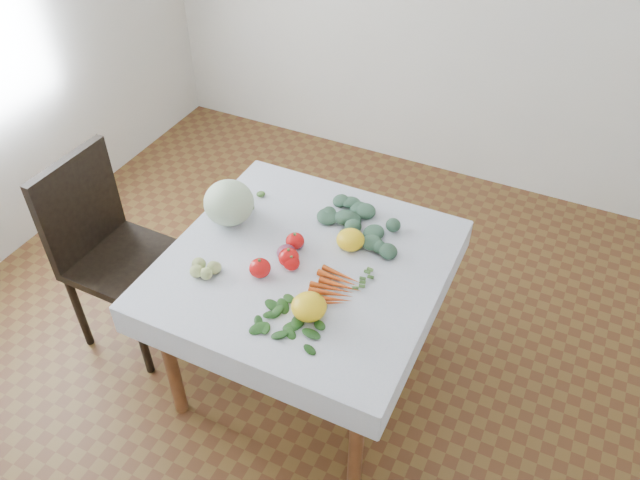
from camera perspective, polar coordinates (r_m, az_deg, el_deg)
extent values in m
plane|color=brown|center=(3.16, -1.16, -12.00)|extent=(4.00, 4.00, 0.00)
cube|color=brown|center=(2.62, -1.38, -2.35)|extent=(1.00, 1.00, 0.04)
cylinder|color=brown|center=(2.83, -13.52, -10.68)|extent=(0.06, 0.06, 0.71)
cylinder|color=brown|center=(2.54, 3.36, -17.78)|extent=(0.06, 0.06, 0.71)
cylinder|color=brown|center=(3.31, -4.63, -0.06)|extent=(0.06, 0.06, 0.71)
cylinder|color=brown|center=(3.07, 9.88, -4.77)|extent=(0.06, 0.06, 0.71)
cube|color=white|center=(2.60, -1.38, -1.99)|extent=(1.12, 1.12, 0.01)
cube|color=black|center=(3.12, -17.33, -1.93)|extent=(0.46, 0.46, 0.04)
cube|color=black|center=(3.08, -21.21, 2.98)|extent=(0.05, 0.46, 0.50)
cylinder|color=black|center=(3.33, -21.15, -6.13)|extent=(0.04, 0.04, 0.47)
cylinder|color=black|center=(3.10, -15.96, -8.73)|extent=(0.04, 0.04, 0.47)
cylinder|color=black|center=(3.50, -16.90, -2.05)|extent=(0.04, 0.04, 0.47)
cylinder|color=black|center=(3.29, -11.73, -4.20)|extent=(0.04, 0.04, 0.47)
ellipsoid|color=beige|center=(2.77, -8.33, 3.39)|extent=(0.26, 0.26, 0.20)
ellipsoid|color=red|center=(2.56, -2.88, -1.60)|extent=(0.09, 0.09, 0.08)
ellipsoid|color=red|center=(2.55, -2.62, -2.10)|extent=(0.07, 0.07, 0.06)
ellipsoid|color=red|center=(2.52, -5.51, -2.56)|extent=(0.10, 0.10, 0.08)
ellipsoid|color=red|center=(2.64, -2.30, -0.10)|extent=(0.09, 0.09, 0.07)
ellipsoid|color=yellow|center=(2.64, 2.80, 0.03)|extent=(0.14, 0.14, 0.08)
ellipsoid|color=yellow|center=(2.35, -1.02, -6.11)|extent=(0.16, 0.16, 0.09)
ellipsoid|color=#591933|center=(2.64, -2.18, -0.21)|extent=(0.08, 0.08, 0.06)
ellipsoid|color=#591933|center=(2.59, -3.10, -1.19)|extent=(0.08, 0.08, 0.07)
ellipsoid|color=#ADBD6D|center=(2.55, -10.61, -2.98)|extent=(0.05, 0.05, 0.05)
ellipsoid|color=#ADBD6D|center=(2.57, -11.17, -2.71)|extent=(0.05, 0.05, 0.05)
ellipsoid|color=#ADBD6D|center=(2.54, -10.79, -3.43)|extent=(0.05, 0.05, 0.05)
ellipsoid|color=#ADBD6D|center=(2.57, -10.11, -2.54)|extent=(0.05, 0.05, 0.05)
ellipsoid|color=#ADBD6D|center=(2.57, -12.20, -2.93)|extent=(0.05, 0.05, 0.05)
cone|color=#CC4716|center=(2.52, 2.16, -3.25)|extent=(0.18, 0.04, 0.03)
cone|color=#CC4716|center=(2.50, 1.89, -3.67)|extent=(0.18, 0.03, 0.03)
cone|color=#CC4716|center=(2.48, 1.62, -4.09)|extent=(0.18, 0.04, 0.03)
cone|color=#CC4716|center=(2.46, 1.34, -4.51)|extent=(0.18, 0.06, 0.03)
cone|color=#CC4716|center=(2.44, 1.06, -4.95)|extent=(0.18, 0.07, 0.03)
cone|color=#CC4716|center=(2.43, 0.77, -5.39)|extent=(0.18, 0.08, 0.03)
cone|color=#CC4716|center=(2.41, 0.48, -5.83)|extent=(0.17, 0.10, 0.03)
ellipsoid|color=#3B614A|center=(2.73, 4.21, 1.23)|extent=(0.08, 0.08, 0.05)
ellipsoid|color=#3B614A|center=(2.76, 3.18, 1.67)|extent=(0.08, 0.08, 0.05)
ellipsoid|color=#3B614A|center=(2.71, 3.67, 0.78)|extent=(0.08, 0.08, 0.05)
ellipsoid|color=#3B614A|center=(2.76, 4.47, 1.69)|extent=(0.08, 0.08, 0.05)
ellipsoid|color=#3B614A|center=(2.74, 2.29, 1.41)|extent=(0.08, 0.08, 0.05)
ellipsoid|color=#3B614A|center=(2.70, 4.96, 0.62)|extent=(0.08, 0.08, 0.05)
ellipsoid|color=#3B614A|center=(2.80, 3.38, 2.31)|extent=(0.08, 0.08, 0.05)
ellipsoid|color=#3B614A|center=(2.69, 2.55, 0.49)|extent=(0.08, 0.08, 0.05)
ellipsoid|color=#3B614A|center=(2.75, 5.85, 1.38)|extent=(0.08, 0.08, 0.05)
ellipsoid|color=#3B614A|center=(2.78, 1.53, 2.18)|extent=(0.08, 0.08, 0.05)
ellipsoid|color=#3B614A|center=(2.66, 4.61, -0.22)|extent=(0.08, 0.08, 0.05)
ellipsoid|color=#3B614A|center=(2.82, 4.77, 2.61)|extent=(0.08, 0.08, 0.05)
ellipsoid|color=#3B614A|center=(2.71, 0.82, 0.92)|extent=(0.08, 0.08, 0.05)
ellipsoid|color=#3B614A|center=(2.70, 6.89, 0.38)|extent=(0.08, 0.08, 0.05)
ellipsoid|color=#3B614A|center=(2.84, 1.98, 3.13)|extent=(0.08, 0.08, 0.05)
ellipsoid|color=#245019|center=(2.36, -1.94, -7.48)|extent=(0.06, 0.04, 0.01)
ellipsoid|color=#245019|center=(2.37, -2.83, -7.07)|extent=(0.06, 0.04, 0.01)
ellipsoid|color=#245019|center=(2.34, -2.41, -7.95)|extent=(0.06, 0.04, 0.01)
ellipsoid|color=#245019|center=(2.37, -1.75, -7.00)|extent=(0.06, 0.04, 0.01)
ellipsoid|color=#245019|center=(2.36, -3.53, -7.38)|extent=(0.06, 0.04, 0.01)
ellipsoid|color=#245019|center=(2.34, -1.37, -8.03)|extent=(0.06, 0.04, 0.01)
ellipsoid|color=#245019|center=(2.40, -2.65, -6.45)|extent=(0.06, 0.04, 0.01)
ellipsoid|color=#245019|center=(2.33, -3.31, -8.26)|extent=(0.06, 0.04, 0.01)
ellipsoid|color=#245019|center=(2.36, -0.67, -7.25)|extent=(0.06, 0.04, 0.01)
ellipsoid|color=#245019|center=(2.39, -4.12, -6.67)|extent=(0.06, 0.04, 0.01)
ellipsoid|color=#245019|center=(2.31, -1.67, -8.83)|extent=(0.06, 0.04, 0.01)
ellipsoid|color=#245019|center=(2.41, -1.53, -6.11)|extent=(0.06, 0.04, 0.01)
ellipsoid|color=#245019|center=(2.35, -4.66, -7.91)|extent=(0.06, 0.04, 0.01)
ellipsoid|color=#245019|center=(2.33, 0.13, -8.16)|extent=(0.06, 0.04, 0.01)
ellipsoid|color=#245019|center=(2.43, -3.74, -5.74)|extent=(0.06, 0.04, 0.01)
ellipsoid|color=#245019|center=(2.29, -3.09, -9.33)|extent=(0.06, 0.04, 0.01)
ellipsoid|color=#245019|center=(2.39, 0.13, -6.45)|extent=(0.06, 0.04, 0.01)
ellipsoid|color=#537937|center=(2.93, -7.37, 3.80)|extent=(0.05, 0.05, 0.02)
ellipsoid|color=#537937|center=(2.95, -7.90, 4.01)|extent=(0.05, 0.05, 0.02)
ellipsoid|color=#537937|center=(2.92, -7.68, 3.52)|extent=(0.05, 0.05, 0.02)
ellipsoid|color=#537937|center=(2.95, -7.11, 4.08)|extent=(0.05, 0.05, 0.02)
ellipsoid|color=#537937|center=(2.95, -8.51, 3.85)|extent=(0.05, 0.05, 0.02)
ellipsoid|color=#537937|center=(2.90, -6.87, 3.43)|extent=(0.05, 0.05, 0.02)
ellipsoid|color=#537937|center=(2.98, -7.75, 4.46)|extent=(0.05, 0.05, 0.02)
ellipsoid|color=#537937|center=(2.91, -8.45, 3.27)|extent=(0.05, 0.05, 0.02)
ellipsoid|color=#537937|center=(2.93, -6.18, 3.93)|extent=(0.05, 0.05, 0.02)
ellipsoid|color=#537937|center=(2.98, -9.00, 4.32)|extent=(0.05, 0.05, 0.02)
ellipsoid|color=#537937|center=(2.87, -7.15, 2.86)|extent=(0.05, 0.05, 0.02)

